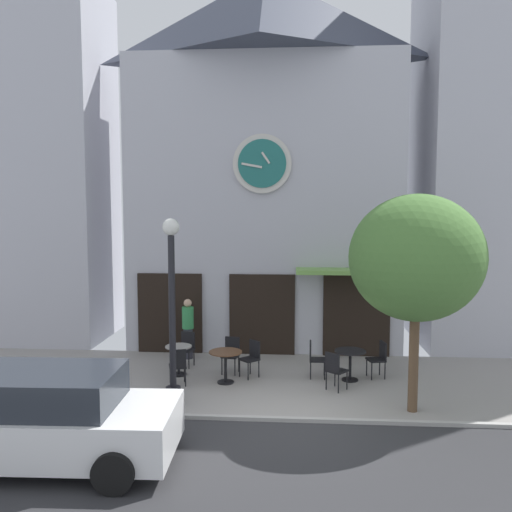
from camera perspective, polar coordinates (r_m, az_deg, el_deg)
ground_plane at (r=10.15m, az=3.67°, el=-19.42°), size 24.11×11.68×0.13m
clock_building at (r=16.54m, az=0.98°, el=10.65°), size 7.99×4.19×11.09m
neighbor_building_left at (r=18.86m, az=-24.11°, el=8.76°), size 5.71×3.14×11.01m
street_lamp at (r=11.52m, az=-8.93°, el=-5.78°), size 0.36×0.36×3.97m
street_tree at (r=11.25m, az=16.72°, el=-0.24°), size 2.71×2.44×4.48m
cafe_table_near_curb at (r=13.75m, az=-8.25°, el=-10.40°), size 0.66×0.66×0.74m
cafe_table_center_right at (r=13.05m, az=-3.27°, el=-10.93°), size 0.79×0.79×0.77m
cafe_table_near_door at (r=13.40m, az=10.00°, el=-10.71°), size 0.76×0.76×0.74m
cafe_chair_near_lamp at (r=14.48m, az=-7.40°, el=-9.51°), size 0.48×0.48×0.90m
cafe_chair_right_end at (r=12.95m, az=-8.33°, el=-11.31°), size 0.49×0.49×0.90m
cafe_chair_facing_wall at (r=13.49m, az=6.23°, el=-10.60°), size 0.41×0.41×0.90m
cafe_chair_corner at (r=13.82m, az=-2.65°, el=-10.18°), size 0.46×0.46×0.90m
cafe_chair_left_end at (r=13.50m, az=-0.45°, el=-10.56°), size 0.57×0.57×0.90m
cafe_chair_under_awning at (r=13.76m, az=12.99°, el=-10.39°), size 0.48×0.48×0.90m
cafe_chair_facing_street at (r=12.64m, az=8.38°, el=-11.73°), size 0.56×0.56×0.90m
pedestrian_green at (r=15.08m, az=-7.26°, el=-7.60°), size 0.38×0.38×1.67m
parked_car_white at (r=9.80m, az=-21.62°, el=-15.75°), size 4.35×2.13×1.55m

